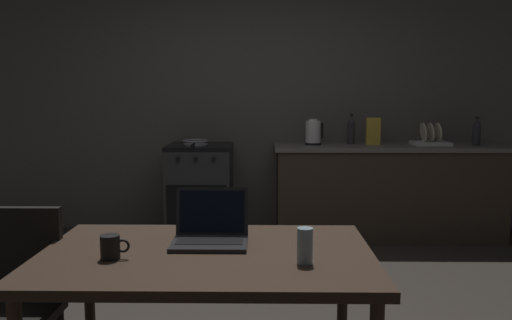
# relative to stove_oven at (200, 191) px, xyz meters

# --- Properties ---
(back_wall) EXTENTS (6.40, 0.10, 2.58)m
(back_wall) POSITION_rel_stove_oven_xyz_m (0.79, 0.35, 0.85)
(back_wall) COLOR #55514B
(back_wall) RESTS_ON ground_plane
(kitchen_counter) EXTENTS (2.16, 0.64, 0.89)m
(kitchen_counter) POSITION_rel_stove_oven_xyz_m (1.79, 0.00, 0.00)
(kitchen_counter) COLOR #382D23
(kitchen_counter) RESTS_ON ground_plane
(stove_oven) EXTENTS (0.60, 0.62, 0.89)m
(stove_oven) POSITION_rel_stove_oven_xyz_m (0.00, 0.00, 0.00)
(stove_oven) COLOR #2D2D30
(stove_oven) RESTS_ON ground_plane
(dining_table) EXTENTS (1.35, 0.87, 0.74)m
(dining_table) POSITION_rel_stove_oven_xyz_m (0.37, -2.88, 0.22)
(dining_table) COLOR #332319
(dining_table) RESTS_ON ground_plane
(chair) EXTENTS (0.40, 0.40, 0.88)m
(chair) POSITION_rel_stove_oven_xyz_m (-0.48, -2.81, 0.06)
(chair) COLOR black
(chair) RESTS_ON ground_plane
(laptop) EXTENTS (0.32, 0.27, 0.22)m
(laptop) POSITION_rel_stove_oven_xyz_m (0.38, -2.76, 0.34)
(laptop) COLOR #232326
(laptop) RESTS_ON dining_table
(electric_kettle) EXTENTS (0.17, 0.15, 0.24)m
(electric_kettle) POSITION_rel_stove_oven_xyz_m (1.08, 0.00, 0.56)
(electric_kettle) COLOR black
(electric_kettle) RESTS_ON kitchen_counter
(bottle) EXTENTS (0.07, 0.07, 0.27)m
(bottle) POSITION_rel_stove_oven_xyz_m (2.59, -0.05, 0.57)
(bottle) COLOR #2D2D33
(bottle) RESTS_ON kitchen_counter
(frying_pan) EXTENTS (0.25, 0.42, 0.05)m
(frying_pan) POSITION_rel_stove_oven_xyz_m (-0.04, -0.03, 0.47)
(frying_pan) COLOR gray
(frying_pan) RESTS_ON stove_oven
(coffee_mug) EXTENTS (0.12, 0.08, 0.09)m
(coffee_mug) POSITION_rel_stove_oven_xyz_m (0.01, -2.98, 0.34)
(coffee_mug) COLOR black
(coffee_mug) RESTS_ON dining_table
(drinking_glass) EXTENTS (0.06, 0.06, 0.14)m
(drinking_glass) POSITION_rel_stove_oven_xyz_m (0.76, -3.02, 0.36)
(drinking_glass) COLOR #99B7C6
(drinking_glass) RESTS_ON dining_table
(cereal_box) EXTENTS (0.13, 0.05, 0.25)m
(cereal_box) POSITION_rel_stove_oven_xyz_m (1.65, 0.02, 0.57)
(cereal_box) COLOR gold
(cereal_box) RESTS_ON kitchen_counter
(dish_rack) EXTENTS (0.34, 0.26, 0.21)m
(dish_rack) POSITION_rel_stove_oven_xyz_m (2.18, 0.00, 0.49)
(dish_rack) COLOR silver
(dish_rack) RESTS_ON kitchen_counter
(bottle_b) EXTENTS (0.07, 0.07, 0.29)m
(bottle_b) POSITION_rel_stove_oven_xyz_m (1.45, 0.08, 0.58)
(bottle_b) COLOR #2D2D33
(bottle_b) RESTS_ON kitchen_counter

